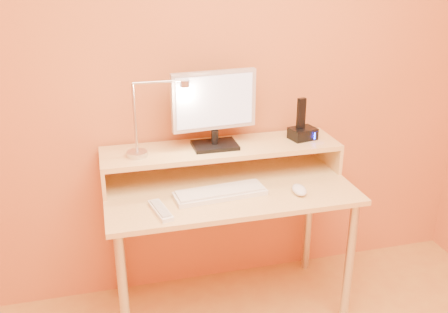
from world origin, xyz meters
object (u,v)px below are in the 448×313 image
object	(u,v)px
lamp_base	(137,154)
remote_control	(161,211)
keyboard	(220,194)
monitor_panel	(214,100)
mouse	(299,190)
phone_dock	(303,134)

from	to	relation	value
lamp_base	remote_control	size ratio (longest dim) A/B	0.50
keyboard	remote_control	distance (m)	0.31
monitor_panel	lamp_base	distance (m)	0.45
lamp_base	keyboard	world-z (taller)	lamp_base
monitor_panel	remote_control	world-z (taller)	monitor_panel
keyboard	mouse	size ratio (longest dim) A/B	3.78
phone_dock	keyboard	distance (m)	0.58
lamp_base	keyboard	bearing A→B (deg)	-28.39
mouse	phone_dock	bearing A→B (deg)	71.12
lamp_base	keyboard	distance (m)	0.44
phone_dock	keyboard	xyz separation A→B (m)	(-0.50, -0.22, -0.18)
phone_dock	remote_control	bearing A→B (deg)	-170.38
phone_dock	mouse	bearing A→B (deg)	-126.04
monitor_panel	lamp_base	xyz separation A→B (m)	(-0.39, -0.04, -0.23)
lamp_base	keyboard	size ratio (longest dim) A/B	0.23
keyboard	mouse	world-z (taller)	mouse
phone_dock	remote_control	distance (m)	0.87
lamp_base	phone_dock	xyz separation A→B (m)	(0.86, 0.03, 0.02)
lamp_base	remote_control	xyz separation A→B (m)	(0.06, -0.29, -0.16)
monitor_panel	phone_dock	xyz separation A→B (m)	(0.47, -0.01, -0.21)
monitor_panel	lamp_base	world-z (taller)	monitor_panel
keyboard	remote_control	world-z (taller)	keyboard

